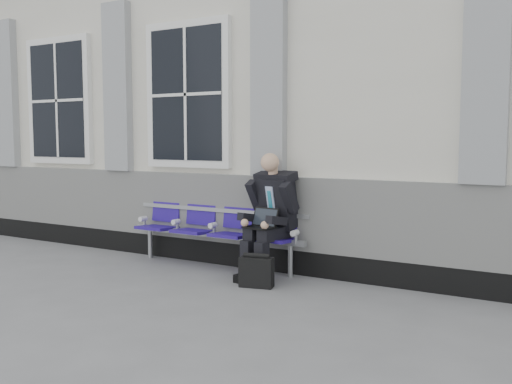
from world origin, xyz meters
The scene contains 5 objects.
ground centered at (0.00, 0.00, 0.00)m, with size 70.00×70.00×0.00m, color slate.
station_building centered at (-0.02, 3.47, 2.22)m, with size 14.40×4.40×4.49m.
bench centered at (0.88, 1.32, 0.55)m, with size 2.60×0.47×0.91m.
businessman centered at (1.77, 1.18, 0.80)m, with size 0.64×0.86×1.49m.
briefcase centered at (1.87, 0.68, 0.18)m, with size 0.40×0.24×0.39m.
Camera 1 is at (5.04, -4.74, 1.67)m, focal length 40.00 mm.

